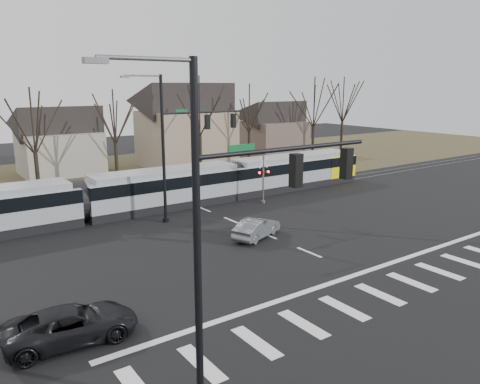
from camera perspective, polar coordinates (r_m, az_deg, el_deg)
ground at (r=26.38m, az=11.45°, el=-8.46°), size 140.00×140.00×0.00m
grass_verge at (r=52.80m, az=-14.53°, el=2.12°), size 140.00×28.00×0.01m
crosswalk at (r=24.04m, az=18.48°, el=-11.04°), size 27.00×2.60×0.01m
stop_line at (r=25.27m, az=14.44°, el=-9.57°), size 28.00×0.35×0.01m
lane_dashes at (r=38.55m, az=-6.00°, el=-1.43°), size 0.18×30.00×0.01m
rail_pair at (r=38.37m, az=-5.86°, el=-1.46°), size 90.00×1.52×0.06m
tram at (r=37.10m, az=-9.28°, el=0.59°), size 41.05×3.05×3.11m
sedan at (r=29.79m, az=2.03°, el=-4.40°), size 4.11×4.85×1.28m
suv at (r=19.37m, az=-19.84°, el=-14.97°), size 3.14×5.30×1.36m
signal_pole_near_left at (r=13.70m, az=0.51°, el=-3.14°), size 9.28×0.44×10.20m
signal_pole_far at (r=33.36m, az=-6.90°, el=6.27°), size 9.28×0.44×10.20m
rail_crossing_signal at (r=38.21m, az=2.86°, el=1.39°), size 1.08×0.36×4.00m
tree_row at (r=47.40m, az=-9.98°, el=7.25°), size 59.20×7.20×10.00m
house_b at (r=54.58m, az=-21.21°, el=6.21°), size 8.64×7.56×7.65m
house_c at (r=56.76m, az=-6.60°, el=8.49°), size 10.80×8.64×10.10m
house_d at (r=66.89m, az=4.04°, el=8.11°), size 8.64×7.56×7.65m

